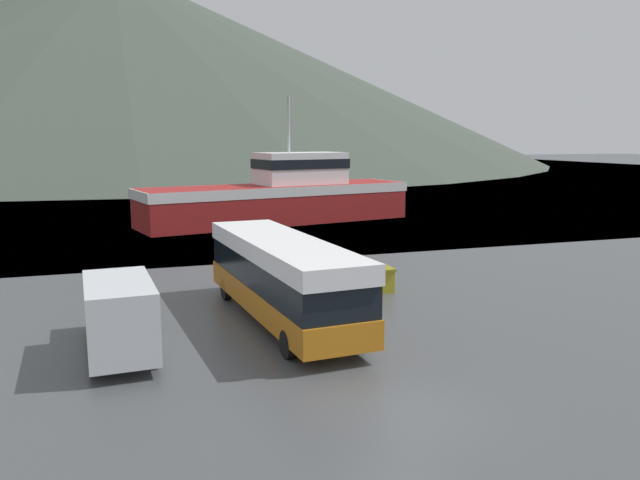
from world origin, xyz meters
TOP-DOWN VIEW (x-y plane):
  - ground_plane at (0.00, 0.00)m, footprint 400.00×400.00m
  - water_surface at (0.00, 139.72)m, footprint 240.00×240.00m
  - hill_backdrop at (-3.49, 173.28)m, footprint 228.64×228.64m
  - tour_bus at (-0.82, 8.57)m, footprint 3.40×11.16m
  - delivery_van at (-6.58, 6.68)m, footprint 2.24×5.98m
  - fishing_boat at (6.21, 35.14)m, footprint 22.64×9.80m
  - storage_bin at (4.44, 11.60)m, footprint 1.05×1.32m

SIDE VIEW (x-z plane):
  - ground_plane at x=0.00m, z-range 0.00..0.00m
  - water_surface at x=0.00m, z-range 0.00..0.00m
  - storage_bin at x=4.44m, z-range 0.01..1.09m
  - delivery_van at x=-6.58m, z-range 0.07..2.54m
  - tour_bus at x=-0.82m, z-range 0.21..3.28m
  - fishing_boat at x=6.21m, z-range -2.80..7.14m
  - hill_backdrop at x=-3.49m, z-range 0.00..52.79m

